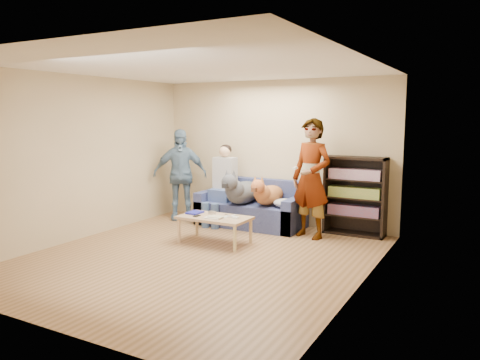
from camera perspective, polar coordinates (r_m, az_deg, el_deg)
The scene contains 27 objects.
ground at distance 6.63m, azimuth -5.07°, elevation -9.42°, with size 5.00×5.00×0.00m, color brown.
ceiling at distance 6.36m, azimuth -5.36°, elevation 13.55°, with size 5.00×5.00×0.00m, color white.
wall_back at distance 8.54m, azimuth 4.21°, elevation 3.37°, with size 4.50×4.50×0.00m, color tan.
wall_front at distance 4.53m, azimuth -23.17°, elevation -1.23°, with size 4.50×4.50×0.00m, color tan.
wall_left at distance 7.84m, azimuth -18.99°, elevation 2.57°, with size 5.00×5.00×0.00m, color tan.
wall_right at distance 5.44m, azimuth 14.83°, elevation 0.57°, with size 5.00×5.00×0.00m, color tan.
blanket at distance 7.93m, azimuth 5.55°, elevation -2.82°, with size 0.42×0.35×0.14m, color #A5A6AA.
person_standing_right at distance 7.58m, azimuth 8.69°, elevation 0.17°, with size 0.70×0.46×1.93m, color gray.
person_standing_left at distance 8.94m, azimuth -7.33°, elevation 0.68°, with size 1.01×0.42×1.72m, color #6788A5.
held_controller at distance 7.44m, azimuth 6.74°, elevation 1.46°, with size 0.04×0.13×0.03m, color white.
notebook_blue at distance 7.50m, azimuth -5.52°, elevation -3.97°, with size 0.20×0.26×0.03m, color #1C1F9C.
papers at distance 7.14m, azimuth -3.21°, elevation -4.59°, with size 0.26×0.20×0.01m, color beige.
magazine at distance 7.14m, azimuth -2.92°, elevation -4.48°, with size 0.22×0.17×0.01m, color #AFA88C.
camera_silver at distance 7.41m, azimuth -3.42°, elevation -4.00°, with size 0.11×0.06×0.05m, color #B9B9BE.
controller_a at distance 7.19m, azimuth -0.80°, elevation -4.43°, with size 0.04×0.13×0.03m, color silver.
controller_b at distance 7.08m, azimuth -0.56°, elevation -4.62°, with size 0.09×0.06×0.03m, color white.
headphone_cup_a at distance 7.13m, azimuth -1.84°, elevation -4.58°, with size 0.07×0.07×0.02m, color white.
headphone_cup_b at distance 7.20m, azimuth -1.51°, elevation -4.46°, with size 0.07×0.07×0.02m, color white.
pen_orange at distance 7.13m, azimuth -3.94°, elevation -4.65°, with size 0.01×0.01×0.14m, color orange.
pen_black at distance 7.34m, azimuth -1.58°, elevation -4.27°, with size 0.01×0.01×0.14m, color black.
wallet at distance 7.28m, azimuth -5.30°, elevation -4.37°, with size 0.07×0.12×0.01m, color black.
sofa at distance 8.43m, azimuth 1.45°, elevation -3.66°, with size 1.90×0.85×0.82m.
person_seated at distance 8.50m, azimuth -2.18°, elevation -0.21°, with size 0.40×0.73×1.47m.
dog_gray at distance 8.19m, azimuth 0.11°, elevation -1.34°, with size 0.45×1.27×0.65m.
dog_tan at distance 8.09m, azimuth 3.34°, elevation -1.71°, with size 0.39×1.15×0.56m.
coffee_table at distance 7.26m, azimuth -3.12°, elevation -4.82°, with size 1.10×0.60×0.42m.
bookshelf at distance 7.94m, azimuth 13.87°, elevation -1.70°, with size 1.00×0.34×1.30m.
Camera 1 is at (3.54, -5.25, 1.97)m, focal length 35.00 mm.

